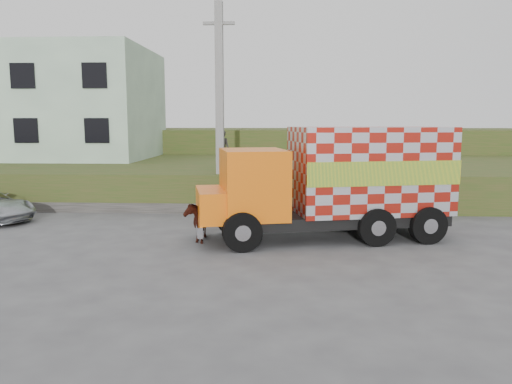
# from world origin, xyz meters

# --- Properties ---
(ground) EXTENTS (120.00, 120.00, 0.00)m
(ground) POSITION_xyz_m (0.00, 0.00, 0.00)
(ground) COLOR #474749
(ground) RESTS_ON ground
(embankment) EXTENTS (40.00, 12.00, 1.50)m
(embankment) POSITION_xyz_m (0.00, 10.00, 0.75)
(embankment) COLOR #2D4B19
(embankment) RESTS_ON ground
(embankment_far) EXTENTS (40.00, 12.00, 3.00)m
(embankment_far) POSITION_xyz_m (0.00, 22.00, 1.50)
(embankment_far) COLOR #2D4B19
(embankment_far) RESTS_ON ground
(retaining_strip) EXTENTS (16.00, 0.50, 0.40)m
(retaining_strip) POSITION_xyz_m (-2.00, 4.20, 0.20)
(retaining_strip) COLOR #595651
(retaining_strip) RESTS_ON ground
(building) EXTENTS (10.00, 8.00, 6.00)m
(building) POSITION_xyz_m (-11.00, 13.00, 4.50)
(building) COLOR #BBDCBD
(building) RESTS_ON embankment
(utility_pole) EXTENTS (1.20, 0.30, 8.00)m
(utility_pole) POSITION_xyz_m (-1.00, 4.60, 4.08)
(utility_pole) COLOR gray
(utility_pole) RESTS_ON ground
(cargo_truck) EXTENTS (7.89, 3.98, 3.37)m
(cargo_truck) POSITION_xyz_m (3.07, 0.25, 1.74)
(cargo_truck) COLOR black
(cargo_truck) RESTS_ON ground
(cow) EXTENTS (0.81, 1.51, 1.22)m
(cow) POSITION_xyz_m (-1.13, -0.27, 0.61)
(cow) COLOR #36180D
(cow) RESTS_ON ground
(pedestrian) EXTENTS (0.70, 0.55, 1.69)m
(pedestrian) POSITION_xyz_m (-1.07, 6.02, 2.34)
(pedestrian) COLOR #282724
(pedestrian) RESTS_ON embankment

